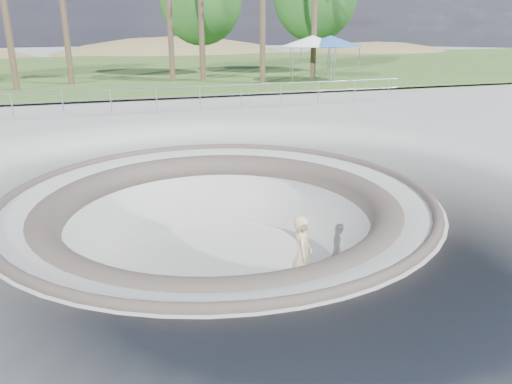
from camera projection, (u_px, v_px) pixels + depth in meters
ground at (219, 196)px, 11.96m from camera, size 180.00×180.00×0.00m
skate_bowl at (220, 265)px, 12.55m from camera, size 14.00×14.00×4.10m
grass_strip at (126, 69)px, 42.58m from camera, size 180.00×36.00×0.12m
distant_hills at (148, 109)px, 66.91m from camera, size 103.20×45.00×28.60m
safety_railing at (156, 98)px, 22.57m from camera, size 25.00×0.06×1.03m
skateboard at (301, 293)px, 11.21m from camera, size 0.87×0.57×0.09m
skater at (302, 255)px, 10.91m from camera, size 0.65×0.79×1.85m
canopy_white at (313, 41)px, 32.74m from camera, size 5.44×5.44×2.89m
canopy_blue at (331, 41)px, 32.50m from camera, size 5.25×5.25×2.88m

